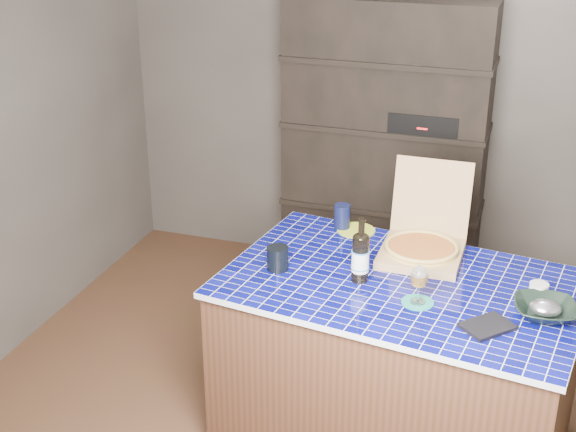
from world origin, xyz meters
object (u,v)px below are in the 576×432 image
(wine_glass, at_px, (419,278))
(pizza_box, at_px, (422,245))
(kitchen_island, at_px, (397,363))
(mead_bottle, at_px, (360,257))
(bowl, at_px, (545,310))
(dvd_case, at_px, (487,326))

(wine_glass, bearing_deg, pizza_box, 97.67)
(kitchen_island, height_order, pizza_box, pizza_box)
(pizza_box, xyz_separation_m, mead_bottle, (-0.22, -0.32, 0.06))
(pizza_box, height_order, mead_bottle, pizza_box)
(bowl, bearing_deg, mead_bottle, 175.36)
(kitchen_island, height_order, bowl, bowl)
(pizza_box, relative_size, wine_glass, 2.69)
(kitchen_island, xyz_separation_m, dvd_case, (0.39, -0.27, 0.42))
(kitchen_island, bearing_deg, mead_bottle, -158.13)
(pizza_box, bearing_deg, mead_bottle, -124.06)
(bowl, bearing_deg, wine_glass, -173.92)
(mead_bottle, bearing_deg, dvd_case, -21.38)
(mead_bottle, relative_size, dvd_case, 1.51)
(wine_glass, distance_m, dvd_case, 0.33)
(pizza_box, xyz_separation_m, bowl, (0.56, -0.38, -0.03))
(mead_bottle, distance_m, wine_glass, 0.30)
(mead_bottle, height_order, bowl, mead_bottle)
(kitchen_island, height_order, dvd_case, dvd_case)
(kitchen_island, distance_m, mead_bottle, 0.56)
(kitchen_island, height_order, mead_bottle, mead_bottle)
(dvd_case, bearing_deg, mead_bottle, -158.80)
(dvd_case, xyz_separation_m, bowl, (0.21, 0.16, 0.02))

